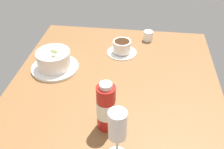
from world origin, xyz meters
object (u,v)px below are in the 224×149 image
at_px(wine_glass, 118,127).
at_px(sauce_bottle_red, 107,108).
at_px(porridge_bowl, 54,60).
at_px(coffee_cup, 122,47).
at_px(creamer_jug, 148,36).

xyz_separation_m(wine_glass, sauce_bottle_red, (-0.11, -0.05, -0.03)).
bearing_deg(porridge_bowl, coffee_cup, 121.40).
distance_m(wine_glass, sauce_bottle_red, 0.12).
xyz_separation_m(creamer_jug, wine_glass, (0.71, -0.08, 0.09)).
distance_m(creamer_jug, sauce_bottle_red, 0.62).
height_order(porridge_bowl, wine_glass, wine_glass).
relative_size(wine_glass, sauce_bottle_red, 0.97).
relative_size(porridge_bowl, wine_glass, 1.16).
bearing_deg(wine_glass, sauce_bottle_red, -157.20).
relative_size(coffee_cup, wine_glass, 0.79).
relative_size(porridge_bowl, coffee_cup, 1.46).
bearing_deg(sauce_bottle_red, creamer_jug, 168.45).
bearing_deg(creamer_jug, porridge_bowl, -52.27).
xyz_separation_m(porridge_bowl, sauce_bottle_red, (0.30, 0.27, 0.04)).
distance_m(creamer_jug, wine_glass, 0.72).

